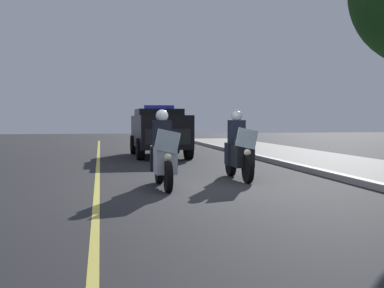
{
  "coord_description": "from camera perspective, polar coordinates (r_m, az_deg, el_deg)",
  "views": [
    {
      "loc": [
        10.54,
        -2.19,
        1.52
      ],
      "look_at": [
        -1.3,
        0.0,
        0.9
      ],
      "focal_mm": 46.42,
      "sensor_mm": 36.0,
      "label": 1
    }
  ],
  "objects": [
    {
      "name": "police_motorcycle_lead_right",
      "position": [
        12.42,
        5.39,
        -0.85
      ],
      "size": [
        2.14,
        0.56,
        1.72
      ],
      "color": "black",
      "rests_on": "ground"
    },
    {
      "name": "curb_strip",
      "position": [
        12.14,
        18.41,
        -4.04
      ],
      "size": [
        48.0,
        0.24,
        0.15
      ],
      "primitive_type": "cube",
      "color": "#9E9B93",
      "rests_on": "ground"
    },
    {
      "name": "ground_plane",
      "position": [
        10.87,
        1.25,
        -5.09
      ],
      "size": [
        80.0,
        80.0,
        0.0
      ],
      "primitive_type": "plane",
      "color": "#28282B"
    },
    {
      "name": "police_motorcycle_lead_left",
      "position": [
        10.93,
        -3.33,
        -1.36
      ],
      "size": [
        2.14,
        0.56,
        1.72
      ],
      "color": "black",
      "rests_on": "ground"
    },
    {
      "name": "lane_stripe_center",
      "position": [
        10.65,
        -10.88,
        -5.29
      ],
      "size": [
        48.0,
        0.12,
        0.01
      ],
      "primitive_type": "cube",
      "color": "#E0D14C",
      "rests_on": "ground"
    },
    {
      "name": "police_suv",
      "position": [
        19.91,
        -3.78,
        1.63
      ],
      "size": [
        4.93,
        2.11,
        2.05
      ],
      "color": "black",
      "rests_on": "ground"
    }
  ]
}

